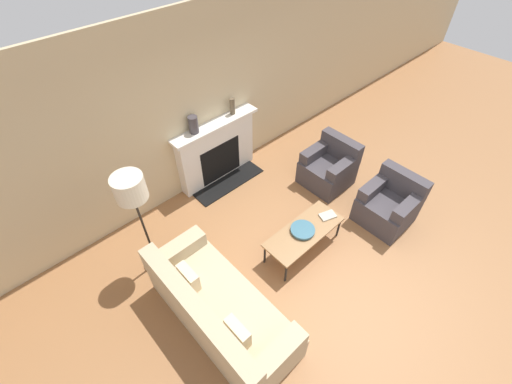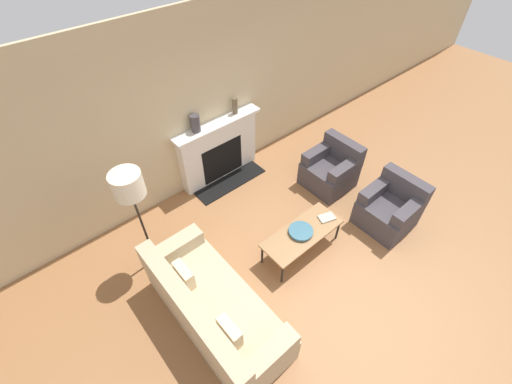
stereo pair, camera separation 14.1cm
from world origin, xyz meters
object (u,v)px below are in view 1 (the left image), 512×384
at_px(bowl, 303,230).
at_px(coffee_table, 304,232).
at_px(mantel_vase_left, 193,125).
at_px(mantel_vase_center_left, 232,106).
at_px(armchair_near, 389,204).
at_px(book, 328,216).
at_px(fireplace, 217,152).
at_px(couch, 219,310).
at_px(armchair_far, 329,167).
at_px(floor_lamp, 133,197).

bearing_deg(bowl, coffee_table, -32.60).
height_order(mantel_vase_left, mantel_vase_center_left, mantel_vase_left).
bearing_deg(armchair_near, book, -115.29).
xyz_separation_m(armchair_near, coffee_table, (-1.42, 0.50, 0.06)).
height_order(fireplace, mantel_vase_left, mantel_vase_left).
bearing_deg(fireplace, book, -80.71).
relative_size(couch, mantel_vase_center_left, 7.37).
distance_m(armchair_far, mantel_vase_center_left, 1.95).
height_order(couch, bowl, couch).
relative_size(fireplace, book, 5.90).
bearing_deg(coffee_table, mantel_vase_left, 97.26).
height_order(armchair_near, armchair_far, same).
height_order(fireplace, floor_lamp, floor_lamp).
bearing_deg(mantel_vase_left, couch, -121.45).
bearing_deg(book, couch, -160.72).
bearing_deg(book, coffee_table, -166.90).
distance_m(coffee_table, bowl, 0.07).
xyz_separation_m(book, mantel_vase_center_left, (0.04, 2.16, 0.84)).
bearing_deg(mantel_vase_center_left, fireplace, -177.90).
bearing_deg(book, mantel_vase_left, 127.56).
height_order(fireplace, armchair_near, fireplace).
height_order(coffee_table, book, book).
bearing_deg(coffee_table, mantel_vase_center_left, 76.71).
xyz_separation_m(armchair_near, floor_lamp, (-3.14, 1.75, 1.06)).
bearing_deg(armchair_far, book, -53.00).
distance_m(fireplace, book, 2.18).
distance_m(floor_lamp, mantel_vase_left, 1.70).
height_order(armchair_near, mantel_vase_center_left, mantel_vase_center_left).
xyz_separation_m(couch, floor_lamp, (-0.13, 1.30, 1.06)).
bearing_deg(couch, armchair_near, -98.38).
bearing_deg(mantel_vase_left, book, -71.43).
relative_size(fireplace, mantel_vase_left, 5.80).
xyz_separation_m(fireplace, mantel_vase_left, (-0.37, 0.01, 0.72)).
distance_m(couch, mantel_vase_left, 2.71).
distance_m(book, mantel_vase_center_left, 2.32).
bearing_deg(mantel_vase_center_left, floor_lamp, -158.67).
xyz_separation_m(fireplace, coffee_table, (-0.11, -2.10, -0.17)).
bearing_deg(bowl, armchair_near, -19.71).
bearing_deg(coffee_table, floor_lamp, 144.19).
bearing_deg(armchair_near, couch, -98.38).
height_order(coffee_table, mantel_vase_left, mantel_vase_left).
height_order(coffee_table, mantel_vase_center_left, mantel_vase_center_left).
relative_size(armchair_near, book, 3.05).
distance_m(fireplace, mantel_vase_center_left, 0.82).
bearing_deg(armchair_far, mantel_vase_center_left, -147.40).
xyz_separation_m(armchair_near, armchair_far, (0.00, 1.18, 0.00)).
height_order(armchair_near, floor_lamp, floor_lamp).
height_order(fireplace, mantel_vase_center_left, mantel_vase_center_left).
height_order(fireplace, armchair_far, fireplace).
height_order(fireplace, bowl, fireplace).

